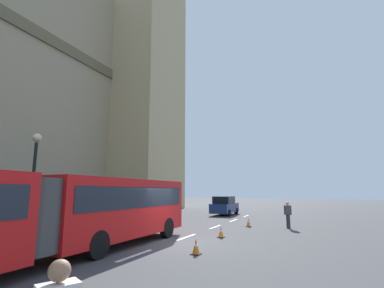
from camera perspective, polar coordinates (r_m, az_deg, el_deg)
name	(u,v)px	position (r m, az deg, el deg)	size (l,w,h in m)	color
ground_plane	(173,242)	(14.07, -3.84, -19.23)	(160.00, 160.00, 0.00)	#424244
lane_centre_marking	(187,237)	(15.41, -1.11, -18.38)	(29.80, 0.16, 0.01)	silver
articulated_bus	(24,212)	(10.35, -31.01, -11.69)	(17.40, 2.54, 2.90)	red
sedan_lead	(225,206)	(29.23, 6.65, -12.33)	(4.40, 1.86, 1.85)	navy
traffic_cone_west	(196,247)	(11.38, 0.80, -20.13)	(0.36, 0.36, 0.58)	black
traffic_cone_middle	(221,232)	(15.34, 5.89, -17.32)	(0.36, 0.36, 0.58)	black
traffic_cone_east	(248,222)	(20.03, 11.40, -15.34)	(0.36, 0.36, 0.58)	black
street_lamp	(33,177)	(16.12, -29.52, -5.89)	(0.44, 0.44, 5.27)	black
pedestrian_by_kerb	(288,214)	(19.68, 18.89, -13.29)	(0.41, 0.47, 1.69)	#333333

